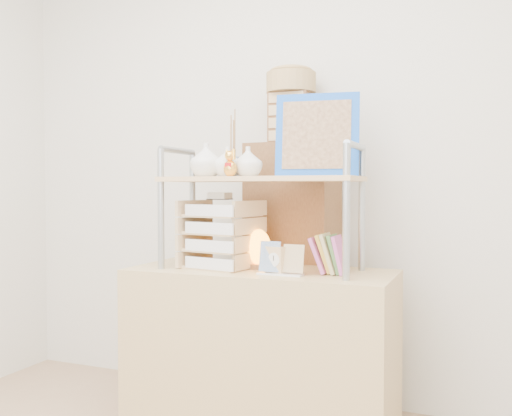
{
  "coord_description": "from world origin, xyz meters",
  "views": [
    {
      "loc": [
        0.96,
        -1.19,
        1.12
      ],
      "look_at": [
        -0.02,
        1.2,
        1.03
      ],
      "focal_mm": 40.0,
      "sensor_mm": 36.0,
      "label": 1
    }
  ],
  "objects_px": {
    "desk": "(260,351)",
    "salt_lamp": "(259,248)",
    "cabinet": "(292,275)",
    "letter_tray": "(220,238)"
  },
  "relations": [
    {
      "from": "letter_tray",
      "to": "salt_lamp",
      "type": "height_order",
      "value": "letter_tray"
    },
    {
      "from": "desk",
      "to": "salt_lamp",
      "type": "relative_size",
      "value": 6.64
    },
    {
      "from": "salt_lamp",
      "to": "cabinet",
      "type": "bearing_deg",
      "value": 81.91
    },
    {
      "from": "salt_lamp",
      "to": "desk",
      "type": "bearing_deg",
      "value": -57.57
    },
    {
      "from": "desk",
      "to": "cabinet",
      "type": "xyz_separation_m",
      "value": [
        0.03,
        0.37,
        0.3
      ]
    },
    {
      "from": "desk",
      "to": "letter_tray",
      "type": "xyz_separation_m",
      "value": [
        -0.19,
        -0.02,
        0.51
      ]
    },
    {
      "from": "cabinet",
      "to": "letter_tray",
      "type": "bearing_deg",
      "value": -113.24
    },
    {
      "from": "cabinet",
      "to": "salt_lamp",
      "type": "height_order",
      "value": "cabinet"
    },
    {
      "from": "salt_lamp",
      "to": "letter_tray",
      "type": "bearing_deg",
      "value": -163.78
    },
    {
      "from": "letter_tray",
      "to": "desk",
      "type": "bearing_deg",
      "value": 4.47
    }
  ]
}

